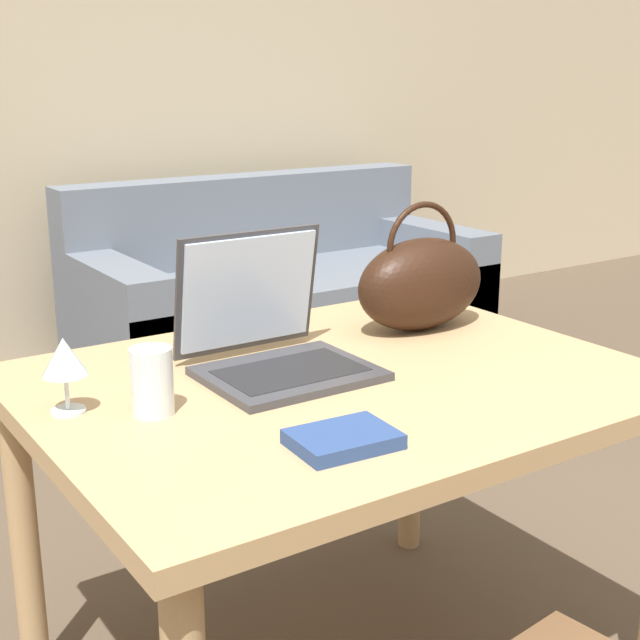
{
  "coord_description": "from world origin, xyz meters",
  "views": [
    {
      "loc": [
        -0.97,
        -0.66,
        1.29
      ],
      "look_at": [
        -0.07,
        0.68,
        0.84
      ],
      "focal_mm": 50.0,
      "sensor_mm": 36.0,
      "label": 1
    }
  ],
  "objects_px": {
    "drinking_glass": "(152,381)",
    "wine_glass": "(64,360)",
    "handbag": "(421,282)",
    "couch": "(280,297)",
    "laptop": "(269,334)"
  },
  "relations": [
    {
      "from": "couch",
      "to": "drinking_glass",
      "type": "height_order",
      "value": "drinking_glass"
    },
    {
      "from": "couch",
      "to": "laptop",
      "type": "relative_size",
      "value": 5.81
    },
    {
      "from": "wine_glass",
      "to": "handbag",
      "type": "relative_size",
      "value": 0.41
    },
    {
      "from": "drinking_glass",
      "to": "couch",
      "type": "bearing_deg",
      "value": 54.01
    },
    {
      "from": "drinking_glass",
      "to": "laptop",
      "type": "bearing_deg",
      "value": 19.14
    },
    {
      "from": "laptop",
      "to": "couch",
      "type": "bearing_deg",
      "value": 58.43
    },
    {
      "from": "couch",
      "to": "laptop",
      "type": "xyz_separation_m",
      "value": [
        -1.21,
        -1.97,
        0.51
      ]
    },
    {
      "from": "drinking_glass",
      "to": "wine_glass",
      "type": "relative_size",
      "value": 0.88
    },
    {
      "from": "couch",
      "to": "wine_glass",
      "type": "height_order",
      "value": "wine_glass"
    },
    {
      "from": "laptop",
      "to": "wine_glass",
      "type": "xyz_separation_m",
      "value": [
        -0.42,
        -0.01,
        0.03
      ]
    },
    {
      "from": "couch",
      "to": "handbag",
      "type": "relative_size",
      "value": 5.54
    },
    {
      "from": "drinking_glass",
      "to": "handbag",
      "type": "relative_size",
      "value": 0.36
    },
    {
      "from": "couch",
      "to": "drinking_glass",
      "type": "distance_m",
      "value": 2.61
    },
    {
      "from": "handbag",
      "to": "laptop",
      "type": "bearing_deg",
      "value": -173.44
    },
    {
      "from": "drinking_glass",
      "to": "wine_glass",
      "type": "xyz_separation_m",
      "value": [
        -0.12,
        0.09,
        0.04
      ]
    }
  ]
}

